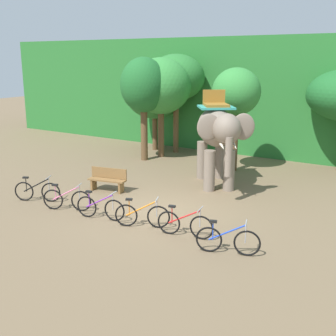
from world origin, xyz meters
TOP-DOWN VIEW (x-y plane):
  - ground_plane at (0.00, 0.00)m, footprint 80.00×80.00m
  - foliage_hedge at (0.00, 12.72)m, footprint 36.00×6.00m
  - tree_far_left at (-5.70, 8.41)m, footprint 3.10×3.10m
  - tree_far_right at (-4.76, 6.05)m, footprint 2.28×2.28m
  - tree_center at (-4.46, 7.14)m, footprint 3.05×3.05m
  - tree_center_left at (-4.36, 8.46)m, footprint 3.01×3.01m
  - tree_center_right at (-0.08, 6.52)m, footprint 2.15×2.15m
  - elephant at (0.36, 3.81)m, footprint 3.42×3.92m
  - bike_black at (-4.25, -1.32)m, footprint 1.56×0.83m
  - bike_pink at (-2.67, -1.42)m, footprint 1.59×0.78m
  - bike_purple at (-1.17, -1.45)m, footprint 1.68×0.55m
  - bike_orange at (0.36, -1.29)m, footprint 1.58×0.81m
  - bike_red at (1.82, -1.22)m, footprint 1.69×0.52m
  - bike_blue at (3.34, -1.59)m, footprint 1.64×0.69m
  - wooden_bench at (-2.93, 1.02)m, footprint 1.55×0.70m

SIDE VIEW (x-z plane):
  - ground_plane at x=0.00m, z-range 0.00..0.00m
  - bike_black at x=-4.25m, z-range -0.07..0.85m
  - bike_pink at x=-2.67m, z-range -0.07..0.85m
  - bike_purple at x=-1.17m, z-range -0.07..0.85m
  - bike_orange at x=0.36m, z-range -0.07..0.85m
  - bike_red at x=1.82m, z-range -0.07..0.85m
  - bike_blue at x=3.34m, z-range -0.07..0.85m
  - wooden_bench at x=-2.93m, z-range 0.03..0.92m
  - elephant at x=0.36m, z-range 0.31..4.09m
  - tree_far_left at x=-5.70m, z-range 0.87..5.09m
  - foliage_hedge at x=0.00m, z-range 0.00..6.10m
  - tree_center_right at x=-0.08m, z-range 1.21..5.84m
  - tree_center at x=-4.46m, z-range 1.10..6.16m
  - tree_far_right at x=-4.76m, z-range 1.15..6.24m
  - tree_center_left at x=-4.36m, z-range 1.37..6.61m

